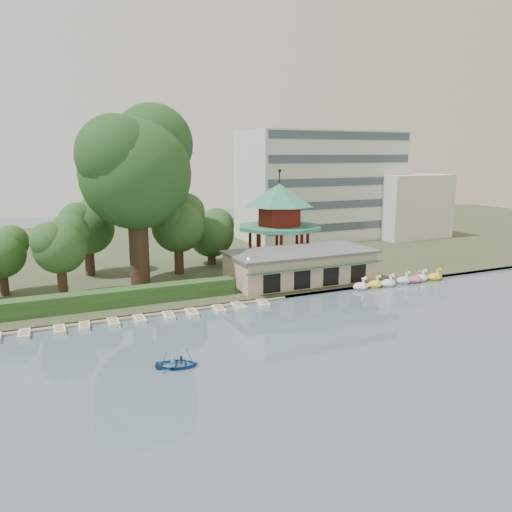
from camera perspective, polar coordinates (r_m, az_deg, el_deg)
ground_plane at (r=41.12m, az=7.99°, el=-11.70°), size 220.00×220.00×0.00m
shore at (r=87.71m, az=-10.41°, el=0.86°), size 220.00×70.00×0.40m
embankment at (r=55.54m, az=-1.59°, el=-5.21°), size 220.00×0.60×0.30m
dock at (r=52.22m, az=-13.86°, el=-6.68°), size 34.00×1.60×0.24m
boathouse at (r=63.32m, az=5.12°, el=-1.08°), size 18.60×9.39×3.90m
pavilion at (r=72.11m, az=2.66°, el=4.61°), size 12.40×12.40×13.50m
office_building at (r=96.92m, az=9.08°, el=7.59°), size 38.00×18.00×20.00m
hedge at (r=54.61m, az=-17.67°, el=-4.80°), size 30.00×2.00×1.80m
lamp_post at (r=56.80m, az=-0.88°, el=-1.50°), size 0.36×0.36×4.28m
big_tree at (r=61.12m, az=-13.52°, el=10.16°), size 14.36×13.39×21.89m
small_trees at (r=65.53m, az=-15.74°, el=2.58°), size 39.56×16.51×10.73m
swan_boats at (r=65.95m, az=16.18°, el=-2.75°), size 13.86×2.11×1.92m
moored_rowboats at (r=50.76m, az=-14.40°, el=-7.17°), size 30.15×2.73×0.36m
rowboat_with_passengers at (r=39.76m, az=-9.02°, el=-11.81°), size 5.42×4.61×2.01m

